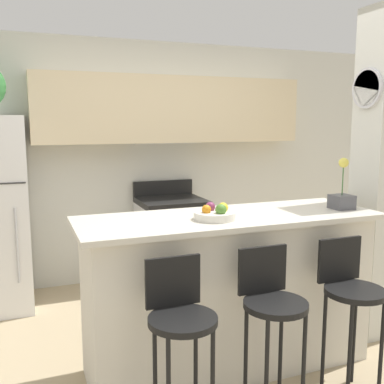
{
  "coord_description": "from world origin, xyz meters",
  "views": [
    {
      "loc": [
        -1.3,
        -2.67,
        1.7
      ],
      "look_at": [
        0.0,
        0.71,
        1.14
      ],
      "focal_mm": 42.0,
      "sensor_mm": 36.0,
      "label": 1
    }
  ],
  "objects_px": {
    "bar_stool_mid": "(272,306)",
    "bar_stool_right": "(350,293)",
    "bar_stool_left": "(180,322)",
    "fruit_bowl": "(215,214)",
    "stove_range": "(172,241)",
    "orchid_vase": "(342,196)"
  },
  "relations": [
    {
      "from": "bar_stool_mid",
      "to": "bar_stool_right",
      "type": "bearing_deg",
      "value": 0.0
    },
    {
      "from": "bar_stool_left",
      "to": "bar_stool_right",
      "type": "xyz_separation_m",
      "value": [
        1.11,
        0.0,
        0.0
      ]
    },
    {
      "from": "bar_stool_left",
      "to": "fruit_bowl",
      "type": "distance_m",
      "value": 0.78
    },
    {
      "from": "fruit_bowl",
      "to": "bar_stool_mid",
      "type": "bearing_deg",
      "value": -72.57
    },
    {
      "from": "bar_stool_left",
      "to": "bar_stool_right",
      "type": "bearing_deg",
      "value": 0.0
    },
    {
      "from": "stove_range",
      "to": "bar_stool_left",
      "type": "height_order",
      "value": "stove_range"
    },
    {
      "from": "bar_stool_right",
      "to": "fruit_bowl",
      "type": "bearing_deg",
      "value": 146.08
    },
    {
      "from": "stove_range",
      "to": "fruit_bowl",
      "type": "bearing_deg",
      "value": -99.54
    },
    {
      "from": "bar_stool_mid",
      "to": "stove_range",
      "type": "bearing_deg",
      "value": 86.14
    },
    {
      "from": "bar_stool_left",
      "to": "orchid_vase",
      "type": "distance_m",
      "value": 1.57
    },
    {
      "from": "stove_range",
      "to": "bar_stool_mid",
      "type": "xyz_separation_m",
      "value": [
        -0.15,
        -2.27,
        0.2
      ]
    },
    {
      "from": "stove_range",
      "to": "fruit_bowl",
      "type": "xyz_separation_m",
      "value": [
        -0.3,
        -1.8,
        0.66
      ]
    },
    {
      "from": "bar_stool_mid",
      "to": "orchid_vase",
      "type": "xyz_separation_m",
      "value": [
        0.85,
        0.47,
        0.51
      ]
    },
    {
      "from": "bar_stool_mid",
      "to": "bar_stool_right",
      "type": "xyz_separation_m",
      "value": [
        0.56,
        0.0,
        0.0
      ]
    },
    {
      "from": "bar_stool_mid",
      "to": "orchid_vase",
      "type": "relative_size",
      "value": 2.66
    },
    {
      "from": "stove_range",
      "to": "bar_stool_right",
      "type": "xyz_separation_m",
      "value": [
        0.4,
        -2.27,
        0.2
      ]
    },
    {
      "from": "stove_range",
      "to": "bar_stool_left",
      "type": "bearing_deg",
      "value": -107.34
    },
    {
      "from": "bar_stool_left",
      "to": "orchid_vase",
      "type": "xyz_separation_m",
      "value": [
        1.4,
        0.47,
        0.51
      ]
    },
    {
      "from": "bar_stool_mid",
      "to": "orchid_vase",
      "type": "height_order",
      "value": "orchid_vase"
    },
    {
      "from": "stove_range",
      "to": "fruit_bowl",
      "type": "relative_size",
      "value": 3.96
    },
    {
      "from": "stove_range",
      "to": "bar_stool_mid",
      "type": "bearing_deg",
      "value": -93.86
    },
    {
      "from": "bar_stool_left",
      "to": "bar_stool_mid",
      "type": "height_order",
      "value": "same"
    }
  ]
}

